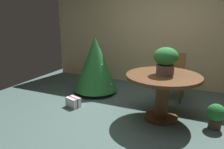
{
  "coord_description": "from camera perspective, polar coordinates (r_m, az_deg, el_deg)",
  "views": [
    {
      "loc": [
        1.02,
        -3.06,
        1.68
      ],
      "look_at": [
        -0.48,
        0.22,
        0.7
      ],
      "focal_mm": 35.34,
      "sensor_mm": 36.0,
      "label": 1
    }
  ],
  "objects": [
    {
      "name": "holiday_tree",
      "position": [
        4.76,
        -4.31,
        2.78
      ],
      "size": [
        0.94,
        0.94,
        1.24
      ],
      "color": "brown",
      "rests_on": "ground_plane"
    },
    {
      "name": "round_dining_table",
      "position": [
        3.66,
        13.02,
        -2.98
      ],
      "size": [
        1.2,
        1.2,
        0.76
      ],
      "color": "brown",
      "rests_on": "ground_plane"
    },
    {
      "name": "ground_plane",
      "position": [
        3.64,
        5.62,
        -12.39
      ],
      "size": [
        6.6,
        6.6,
        0.0
      ],
      "primitive_type": "plane",
      "color": "#4C6660"
    },
    {
      "name": "gift_box_cream",
      "position": [
        4.25,
        -9.99,
        -7.03
      ],
      "size": [
        0.3,
        0.25,
        0.18
      ],
      "color": "silver",
      "rests_on": "ground_plane"
    },
    {
      "name": "flower_vase",
      "position": [
        3.59,
        13.73,
        3.84
      ],
      "size": [
        0.38,
        0.38,
        0.44
      ],
      "color": "#665B51",
      "rests_on": "round_dining_table"
    },
    {
      "name": "back_wall_panel",
      "position": [
        5.37,
        13.85,
        10.71
      ],
      "size": [
        6.0,
        0.1,
        2.6
      ],
      "primitive_type": "cube",
      "color": "beige",
      "rests_on": "ground_plane"
    },
    {
      "name": "potted_plant",
      "position": [
        3.73,
        25.27,
        -9.44
      ],
      "size": [
        0.27,
        0.27,
        0.39
      ],
      "color": "#4C382D",
      "rests_on": "ground_plane"
    },
    {
      "name": "wooden_chair_far",
      "position": [
        4.64,
        15.65,
        0.43
      ],
      "size": [
        0.45,
        0.4,
        0.94
      ],
      "color": "brown",
      "rests_on": "ground_plane"
    }
  ]
}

